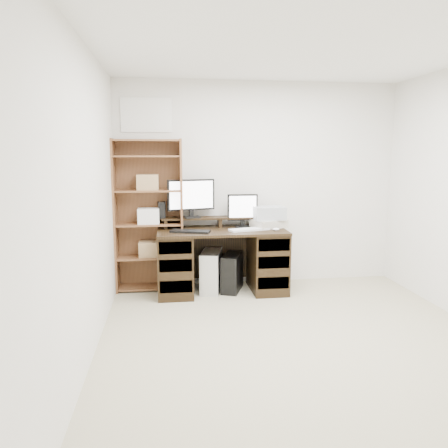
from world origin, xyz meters
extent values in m
cube|color=tan|center=(0.00, 0.00, -0.01)|extent=(3.50, 4.00, 0.02)
cube|color=white|center=(0.00, 0.00, 2.51)|extent=(3.50, 4.00, 0.02)
cube|color=silver|center=(0.00, 2.01, 1.25)|extent=(3.50, 0.02, 2.50)
cube|color=silver|center=(-1.76, 0.00, 1.25)|extent=(0.02, 4.00, 2.50)
cube|color=white|center=(-1.35, 1.99, 2.08)|extent=(0.60, 0.01, 0.40)
cube|color=black|center=(-0.50, 1.63, 0.73)|extent=(1.50, 0.70, 0.03)
cube|color=black|center=(-1.05, 1.63, 0.36)|extent=(0.40, 0.66, 0.72)
cube|color=black|center=(0.05, 1.63, 0.36)|extent=(0.40, 0.66, 0.72)
cube|color=black|center=(-0.50, 1.96, 0.40)|extent=(1.48, 0.02, 0.65)
cube|color=black|center=(-1.05, 1.30, 0.18)|extent=(0.36, 0.01, 0.14)
cube|color=black|center=(-1.05, 1.30, 0.42)|extent=(0.36, 0.01, 0.14)
cube|color=black|center=(-1.05, 1.30, 0.62)|extent=(0.36, 0.01, 0.14)
cube|color=black|center=(0.05, 1.30, 0.18)|extent=(0.36, 0.01, 0.14)
cube|color=black|center=(0.05, 1.30, 0.42)|extent=(0.36, 0.01, 0.14)
cube|color=black|center=(0.05, 1.30, 0.62)|extent=(0.36, 0.01, 0.14)
cube|color=black|center=(-1.15, 1.85, 0.80)|extent=(0.04, 0.20, 0.10)
cube|color=black|center=(-0.50, 1.85, 0.80)|extent=(0.04, 0.20, 0.10)
cube|color=black|center=(0.15, 1.85, 0.80)|extent=(0.04, 0.20, 0.10)
cube|color=black|center=(-0.50, 1.85, 0.86)|extent=(1.40, 0.22, 0.02)
cube|color=black|center=(-0.84, 1.82, 0.88)|extent=(0.22, 0.19, 0.02)
cube|color=black|center=(-0.84, 1.84, 0.94)|extent=(0.06, 0.04, 0.10)
cube|color=black|center=(-0.84, 1.84, 1.14)|extent=(0.57, 0.18, 0.37)
cube|color=white|center=(-0.84, 1.82, 1.14)|extent=(0.52, 0.13, 0.33)
cube|color=black|center=(-0.23, 1.77, 0.76)|extent=(0.17, 0.14, 0.02)
cube|color=black|center=(-0.23, 1.79, 0.81)|extent=(0.05, 0.03, 0.10)
cube|color=black|center=(-0.23, 1.79, 0.99)|extent=(0.36, 0.04, 0.32)
cube|color=white|center=(-0.23, 1.77, 0.99)|extent=(0.33, 0.01, 0.28)
cube|color=black|center=(-1.20, 1.84, 0.97)|extent=(0.09, 0.09, 0.20)
cube|color=black|center=(-0.88, 1.50, 0.76)|extent=(0.47, 0.28, 0.02)
cube|color=silver|center=(-0.19, 1.54, 0.76)|extent=(0.49, 0.27, 0.02)
ellipsoid|color=white|center=(0.11, 1.49, 0.77)|extent=(0.09, 0.07, 0.03)
cube|color=#B3AB9C|center=(0.08, 1.72, 0.80)|extent=(0.46, 0.41, 0.10)
cube|color=#A2A7AD|center=(0.08, 1.72, 0.92)|extent=(0.39, 0.29, 0.16)
cube|color=silver|center=(-0.62, 1.68, 0.24)|extent=(0.32, 0.52, 0.48)
cube|color=black|center=(-0.37, 1.65, 0.22)|extent=(0.33, 0.48, 0.44)
cube|color=#19FF33|center=(-0.45, 1.45, 0.32)|extent=(0.01, 0.01, 0.01)
cube|color=brown|center=(-1.74, 1.83, 0.90)|extent=(0.02, 0.30, 1.80)
cube|color=brown|center=(-0.96, 1.83, 0.90)|extent=(0.02, 0.30, 1.80)
cube|color=brown|center=(-1.35, 1.97, 0.90)|extent=(0.80, 0.01, 1.80)
cube|color=brown|center=(-1.35, 1.83, 0.03)|extent=(0.75, 0.28, 0.02)
cube|color=brown|center=(-1.35, 1.83, 0.40)|extent=(0.75, 0.28, 0.02)
cube|color=brown|center=(-1.35, 1.83, 0.80)|extent=(0.75, 0.28, 0.02)
cube|color=brown|center=(-1.35, 1.83, 1.20)|extent=(0.75, 0.28, 0.02)
cube|color=brown|center=(-1.35, 1.83, 1.60)|extent=(0.75, 0.28, 0.02)
cube|color=brown|center=(-1.35, 1.83, 1.78)|extent=(0.75, 0.28, 0.02)
cube|color=#A07F54|center=(-1.35, 1.83, 0.50)|extent=(0.25, 0.20, 0.18)
cube|color=white|center=(-1.35, 1.83, 0.90)|extent=(0.25, 0.20, 0.18)
cube|color=#A07F54|center=(-1.35, 1.83, 1.30)|extent=(0.25, 0.20, 0.18)
camera|label=1|loc=(-1.12, -3.36, 1.65)|focal=35.00mm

